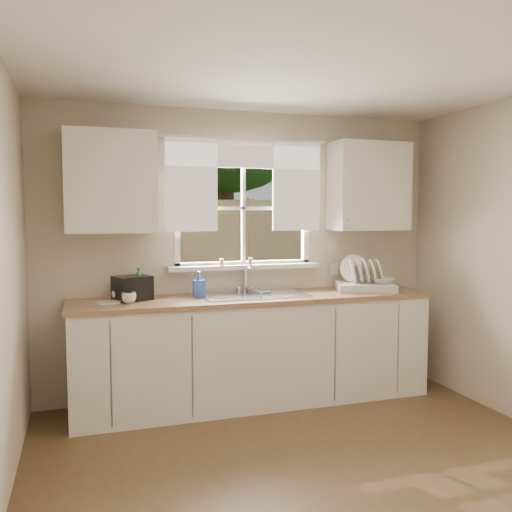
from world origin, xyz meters
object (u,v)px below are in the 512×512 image
object	(u,v)px
soap_bottle_a	(139,283)
cup	(129,298)
dish_rack	(365,283)
black_appliance	(132,288)

from	to	relation	value
soap_bottle_a	cup	size ratio (longest dim) A/B	2.37
dish_rack	cup	distance (m)	2.09
dish_rack	cup	size ratio (longest dim) A/B	5.46
dish_rack	soap_bottle_a	world-z (taller)	dish_rack
soap_bottle_a	black_appliance	size ratio (longest dim) A/B	0.99
dish_rack	black_appliance	size ratio (longest dim) A/B	2.29
cup	black_appliance	xyz separation A→B (m)	(0.04, 0.16, 0.05)
soap_bottle_a	black_appliance	xyz separation A→B (m)	(-0.05, -0.03, -0.03)
dish_rack	black_appliance	distance (m)	2.05
dish_rack	cup	world-z (taller)	dish_rack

